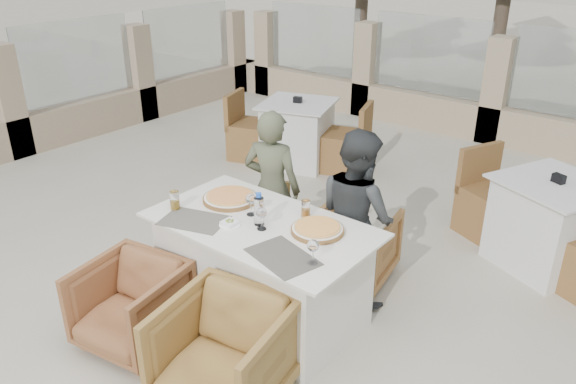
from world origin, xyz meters
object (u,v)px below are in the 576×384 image
Objects in this scene: pizza_right at (317,229)px; diner_right at (357,216)px; wine_glass_near at (262,217)px; beer_glass_left at (175,200)px; wine_glass_centre at (251,203)px; armchair_near_left at (131,305)px; diner_left at (272,189)px; beer_glass_right at (306,209)px; olive_dish at (230,223)px; pizza_left at (230,197)px; wine_glass_corner at (313,251)px; armchair_near_right at (224,354)px; bg_table_a at (297,134)px; bg_table_b at (548,225)px; dining_table at (262,270)px; water_bottle at (259,209)px; armchair_far_right at (353,245)px; armchair_far_left at (273,229)px.

pizza_right is 0.54m from diner_right.
wine_glass_near reaches higher than beer_glass_left.
wine_glass_centre is 1.07m from armchair_near_left.
diner_left is (0.05, 1.43, 0.37)m from armchair_near_left.
beer_glass_left is at bearing -166.48° from wine_glass_near.
beer_glass_right is 1.14× the size of olive_dish.
pizza_left is 0.41m from beer_glass_left.
diner_left is (-1.04, 0.84, -0.19)m from wine_glass_corner.
armchair_near_left is 0.87m from armchair_near_right.
pizza_right is at bearing 78.82° from armchair_near_right.
bg_table_a is (-1.52, 2.49, -0.48)m from wine_glass_centre.
beer_glass_right reaches higher than bg_table_b.
armchair_near_right is at bearing -58.02° from wine_glass_centre.
armchair_near_left is at bearing 82.83° from diner_right.
armchair_near_right is 0.44× the size of bg_table_b.
olive_dish is (0.27, -0.29, -0.00)m from pizza_left.
pizza_left is at bearing 163.29° from dining_table.
diner_right reaches higher than bg_table_b.
dining_table is 0.50m from wine_glass_centre.
bg_table_a is at bearing 121.41° from wine_glass_centre.
wine_glass_near is 0.14× the size of diner_left.
wine_glass_corner reaches higher than bg_table_a.
wine_glass_near is at bearing -34.90° from water_bottle.
pizza_left is at bearing 59.16° from beer_glass_left.
wine_glass_centre is 1.32× the size of beer_glass_left.
bg_table_b is at bearing -28.39° from bg_table_a.
water_bottle is 0.15× the size of bg_table_b.
bg_table_a is at bearing -74.89° from diner_left.
armchair_near_left is (-0.68, -1.06, -0.53)m from beer_glass_right.
armchair_near_left is at bearing -76.44° from beer_glass_left.
armchair_far_right is (0.38, 1.01, -0.50)m from olive_dish.
wine_glass_centre is at bearing 57.43° from armchair_near_left.
wine_glass_centre is 0.28× the size of armchair_near_left.
water_bottle reaches higher than pizza_left.
beer_glass_right is (-0.41, 0.47, -0.03)m from wine_glass_corner.
olive_dish is 0.98m from diner_right.
bg_table_a is (-2.25, 2.74, -0.48)m from wine_glass_corner.
beer_glass_left is at bearing 93.94° from armchair_near_left.
armchair_far_right is at bearing 51.21° from beer_glass_left.
armchair_near_right is (0.13, -1.62, 0.04)m from armchair_far_right.
water_bottle reaches higher than bg_table_b.
water_bottle is 0.37× the size of armchair_far_left.
armchair_near_right is (0.79, -0.89, -0.47)m from pizza_left.
beer_glass_right is at bearing 34.66° from wine_glass_centre.
wine_glass_corner is (1.01, -0.32, 0.07)m from pizza_left.
wine_glass_centre is at bearing 88.44° from olive_dish.
bg_table_a is (-2.03, 3.31, 0.05)m from armchair_near_right.
dining_table is 3.04m from bg_table_a.
water_bottle is 2.53m from bg_table_b.
pizza_left is 0.64× the size of armchair_far_right.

